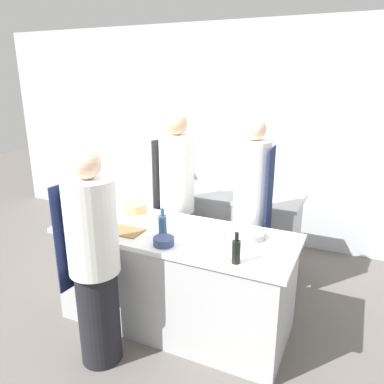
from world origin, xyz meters
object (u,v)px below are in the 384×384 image
object	(u,v)px
chef_at_stove	(251,212)
chef_at_pass_far	(177,203)
bottle_wine	(163,224)
bowl_mixing_large	(212,230)
bowl_prep_small	(164,241)
bowl_wooden_salad	(248,234)
cup	(99,229)
bottle_vinegar	(72,214)
bowl_ceramic_blue	(134,208)
bottle_olive_oil	(236,251)
chef_at_prep_near	(94,263)
oven_range	(157,202)

from	to	relation	value
chef_at_stove	chef_at_pass_far	bearing A→B (deg)	-89.80
bottle_wine	bowl_mixing_large	bearing A→B (deg)	25.40
bowl_prep_small	bowl_wooden_salad	size ratio (longest dim) A/B	0.62
chef_at_pass_far	cup	distance (m)	0.96
chef_at_pass_far	bowl_mixing_large	distance (m)	0.80
chef_at_stove	cup	distance (m)	1.41
bottle_vinegar	bowl_ceramic_blue	world-z (taller)	bottle_vinegar
bottle_olive_oil	bottle_vinegar	distance (m)	1.57
chef_at_prep_near	chef_at_stove	world-z (taller)	chef_at_stove
bottle_olive_oil	bowl_prep_small	bearing A→B (deg)	176.38
oven_range	chef_at_prep_near	distance (m)	2.55
cup	bottle_vinegar	bearing A→B (deg)	165.25
oven_range	chef_at_stove	world-z (taller)	chef_at_stove
bowl_mixing_large	bowl_ceramic_blue	size ratio (longest dim) A/B	0.98
chef_at_stove	bowl_mixing_large	size ratio (longest dim) A/B	7.82
chef_at_prep_near	bottle_vinegar	world-z (taller)	chef_at_prep_near
chef_at_prep_near	bottle_vinegar	size ratio (longest dim) A/B	8.09
cup	chef_at_prep_near	bearing A→B (deg)	-57.34
bowl_prep_small	bowl_wooden_salad	bearing A→B (deg)	36.67
oven_range	chef_at_pass_far	bearing A→B (deg)	-50.95
bowl_wooden_salad	cup	world-z (taller)	cup
oven_range	bottle_vinegar	bearing A→B (deg)	-82.15
chef_at_prep_near	bowl_ceramic_blue	world-z (taller)	chef_at_prep_near
bowl_ceramic_blue	bowl_wooden_salad	size ratio (longest dim) A/B	0.89
oven_range	cup	world-z (taller)	cup
oven_range	bowl_ceramic_blue	xyz separation A→B (m)	(0.62, -1.47, 0.49)
oven_range	bowl_mixing_large	xyz separation A→B (m)	(1.50, -1.64, 0.48)
bottle_olive_oil	bowl_prep_small	distance (m)	0.61
chef_at_stove	oven_range	bearing A→B (deg)	-126.15
bottle_wine	chef_at_prep_near	bearing A→B (deg)	-115.28
oven_range	bottle_wine	xyz separation A→B (m)	(1.13, -1.81, 0.53)
bottle_olive_oil	cup	bearing A→B (deg)	-179.76
chef_at_prep_near	bowl_wooden_salad	xyz separation A→B (m)	(0.92, 0.80, 0.08)
chef_at_prep_near	bowl_mixing_large	world-z (taller)	chef_at_prep_near
bowl_wooden_salad	bottle_olive_oil	bearing A→B (deg)	-84.05
chef_at_pass_far	bowl_wooden_salad	world-z (taller)	chef_at_pass_far
bowl_prep_small	oven_range	bearing A→B (deg)	121.85
bowl_mixing_large	chef_at_pass_far	bearing A→B (deg)	138.68
bottle_vinegar	bowl_prep_small	distance (m)	0.97
bowl_wooden_salad	cup	size ratio (longest dim) A/B	2.84
oven_range	bowl_ceramic_blue	size ratio (longest dim) A/B	3.82
bowl_wooden_salad	bowl_mixing_large	bearing A→B (deg)	-167.54
bowl_prep_small	bottle_vinegar	bearing A→B (deg)	176.65
chef_at_stove	chef_at_prep_near	bearing A→B (deg)	-34.79
chef_at_stove	bowl_prep_small	bearing A→B (deg)	-28.22
bowl_mixing_large	cup	distance (m)	0.94
bowl_ceramic_blue	cup	xyz separation A→B (m)	(0.03, -0.56, 0.00)
chef_at_pass_far	bowl_ceramic_blue	bearing A→B (deg)	160.11
bottle_olive_oil	bowl_mixing_large	xyz separation A→B (m)	(-0.34, 0.39, -0.05)
bottle_wine	bowl_prep_small	size ratio (longest dim) A/B	1.40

